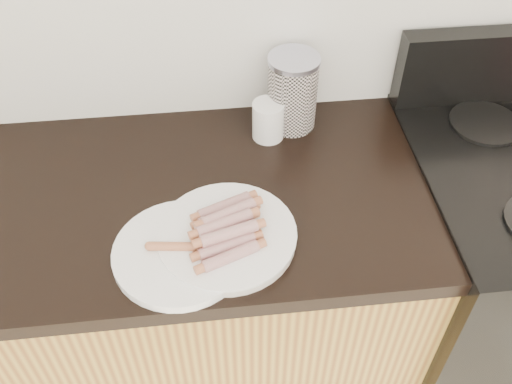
{
  "coord_description": "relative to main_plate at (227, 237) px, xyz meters",
  "views": [
    {
      "loc": [
        -0.1,
        0.78,
        1.83
      ],
      "look_at": [
        -0.0,
        1.62,
        0.96
      ],
      "focal_mm": 40.0,
      "sensor_mm": 36.0,
      "label": 1
    }
  ],
  "objects": [
    {
      "name": "cabinet_base",
      "position": [
        -0.63,
        0.14,
        -0.48
      ],
      "size": [
        2.2,
        0.59,
        0.86
      ],
      "primitive_type": "cube",
      "color": "#B6903A",
      "rests_on": "floor"
    },
    {
      "name": "burner_far_left",
      "position": [
        0.68,
        0.3,
        0.01
      ],
      "size": [
        0.18,
        0.18,
        0.01
      ],
      "primitive_type": "cylinder",
      "color": "black",
      "rests_on": "stove"
    },
    {
      "name": "main_plate",
      "position": [
        0.0,
        0.0,
        0.0
      ],
      "size": [
        0.3,
        0.3,
        0.02
      ],
      "primitive_type": "cylinder",
      "rotation": [
        0.0,
        0.0,
        0.05
      ],
      "color": "white",
      "rests_on": "counter_slab"
    },
    {
      "name": "side_plate",
      "position": [
        -0.1,
        -0.03,
        0.0
      ],
      "size": [
        0.29,
        0.29,
        0.02
      ],
      "primitive_type": "cylinder",
      "rotation": [
        0.0,
        0.0,
        0.06
      ],
      "color": "white",
      "rests_on": "counter_slab"
    },
    {
      "name": "hotdog_pile",
      "position": [
        -0.0,
        0.0,
        0.03
      ],
      "size": [
        0.12,
        0.2,
        0.05
      ],
      "rotation": [
        0.0,
        0.0,
        0.32
      ],
      "color": "brown",
      "rests_on": "main_plate"
    },
    {
      "name": "plain_sausages",
      "position": [
        -0.1,
        -0.03,
        0.02
      ],
      "size": [
        0.12,
        0.03,
        0.02
      ],
      "rotation": [
        0.0,
        0.0,
        -0.13
      ],
      "color": "#B46540",
      "rests_on": "side_plate"
    },
    {
      "name": "canister",
      "position": [
        0.19,
        0.37,
        0.09
      ],
      "size": [
        0.13,
        0.13,
        0.2
      ],
      "rotation": [
        0.0,
        0.0,
        -0.4
      ],
      "color": "white",
      "rests_on": "counter_slab"
    },
    {
      "name": "mug",
      "position": [
        0.13,
        0.33,
        0.04
      ],
      "size": [
        0.09,
        0.09,
        0.1
      ],
      "primitive_type": "cylinder",
      "rotation": [
        0.0,
        0.0,
        0.1
      ],
      "color": "white",
      "rests_on": "counter_slab"
    }
  ]
}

